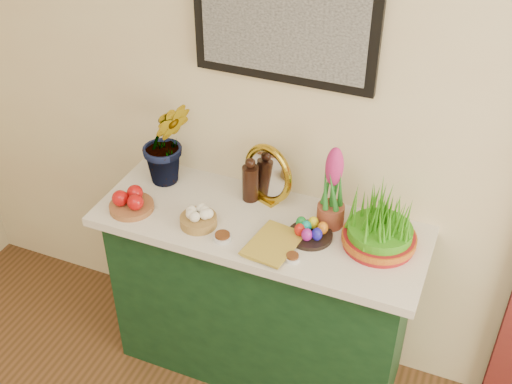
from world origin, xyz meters
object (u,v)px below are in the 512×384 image
mirror (268,175)px  book (254,236)px  wheatgrass_sabzeh (381,224)px  sideboard (260,300)px  hyacinth_green (166,129)px

mirror → book: mirror is taller
wheatgrass_sabzeh → sideboard: bearing=-176.0°
mirror → wheatgrass_sabzeh: 0.54m
sideboard → hyacinth_green: size_ratio=2.43×
hyacinth_green → mirror: bearing=-28.8°
book → hyacinth_green: bearing=163.1°
wheatgrass_sabzeh → hyacinth_green: bearing=175.1°
mirror → hyacinth_green: bearing=-175.7°
sideboard → hyacinth_green: (-0.49, 0.12, 0.73)m
sideboard → mirror: mirror is taller
book → wheatgrass_sabzeh: size_ratio=0.80×
hyacinth_green → wheatgrass_sabzeh: (0.99, -0.09, -0.16)m
hyacinth_green → wheatgrass_sabzeh: size_ratio=1.81×
wheatgrass_sabzeh → book: bearing=-161.5°
hyacinth_green → book: hyacinth_green is taller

